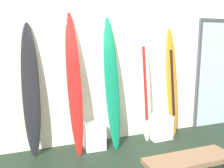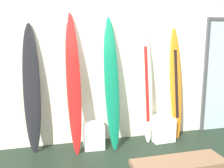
% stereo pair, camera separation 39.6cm
% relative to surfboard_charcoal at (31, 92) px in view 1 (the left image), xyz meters
% --- Properties ---
extents(wall_back, '(7.20, 0.20, 2.80)m').
position_rel_surfboard_charcoal_xyz_m(wall_back, '(1.42, 0.26, 0.39)').
color(wall_back, white).
rests_on(wall_back, ground).
extents(surfboard_charcoal, '(0.26, 0.29, 2.06)m').
position_rel_surfboard_charcoal_xyz_m(surfboard_charcoal, '(0.00, 0.00, 0.00)').
color(surfboard_charcoal, black).
rests_on(surfboard_charcoal, ground).
extents(surfboard_crimson, '(0.24, 0.52, 2.23)m').
position_rel_surfboard_charcoal_xyz_m(surfboard_crimson, '(0.64, -0.12, 0.10)').
color(surfboard_crimson, red).
rests_on(surfboard_crimson, ground).
extents(surfboard_emerald, '(0.25, 0.51, 2.17)m').
position_rel_surfboard_charcoal_xyz_m(surfboard_emerald, '(1.27, -0.12, 0.06)').
color(surfboard_emerald, '#0F744F').
rests_on(surfboard_emerald, ground).
extents(surfboard_ivory, '(0.25, 0.35, 2.07)m').
position_rel_surfboard_charcoal_xyz_m(surfboard_ivory, '(1.90, -0.05, 0.00)').
color(surfboard_ivory, silver).
rests_on(surfboard_ivory, ground).
extents(surfboard_sunset, '(0.25, 0.34, 2.01)m').
position_rel_surfboard_charcoal_xyz_m(surfboard_sunset, '(2.49, -0.02, -0.01)').
color(surfboard_sunset, orange).
rests_on(surfboard_sunset, ground).
extents(display_block_left, '(0.34, 0.34, 0.42)m').
position_rel_surfboard_charcoal_xyz_m(display_block_left, '(0.96, -0.11, -0.80)').
color(display_block_left, silver).
rests_on(display_block_left, ground).
extents(display_block_center, '(0.41, 0.41, 0.43)m').
position_rel_surfboard_charcoal_xyz_m(display_block_center, '(2.20, -0.10, -0.80)').
color(display_block_center, white).
rests_on(display_block_center, ground).
extents(glass_door, '(1.19, 0.06, 2.21)m').
position_rel_surfboard_charcoal_xyz_m(glass_door, '(3.77, 0.14, 0.13)').
color(glass_door, silver).
rests_on(glass_door, ground).
extents(bench, '(1.08, 0.35, 0.45)m').
position_rel_surfboard_charcoal_xyz_m(bench, '(1.66, -1.65, -0.62)').
color(bench, '#826044').
rests_on(bench, ground).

